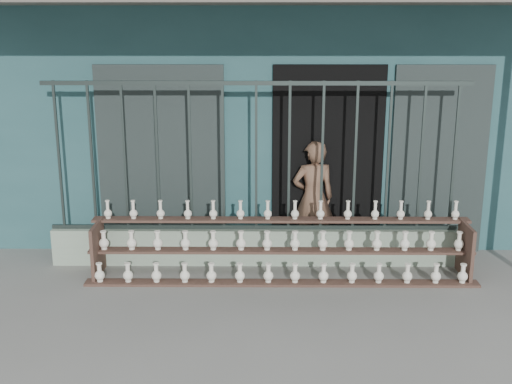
{
  "coord_description": "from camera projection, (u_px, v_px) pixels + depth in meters",
  "views": [
    {
      "loc": [
        0.05,
        -6.15,
        2.94
      ],
      "look_at": [
        0.0,
        1.0,
        1.0
      ],
      "focal_mm": 45.0,
      "sensor_mm": 36.0,
      "label": 1
    }
  ],
  "objects": [
    {
      "name": "workshop_building",
      "position": [
        258.0,
        103.0,
        10.36
      ],
      "size": [
        7.4,
        6.6,
        3.21
      ],
      "color": "#285255",
      "rests_on": "ground"
    },
    {
      "name": "ground",
      "position": [
        255.0,
        309.0,
        6.71
      ],
      "size": [
        60.0,
        60.0,
        0.0
      ],
      "primitive_type": "plane",
      "color": "slate"
    },
    {
      "name": "elderly_woman",
      "position": [
        313.0,
        198.0,
        8.13
      ],
      "size": [
        0.59,
        0.44,
        1.47
      ],
      "primitive_type": "imported",
      "rotation": [
        0.0,
        0.0,
        3.31
      ],
      "color": "brown",
      "rests_on": "ground"
    },
    {
      "name": "security_fence",
      "position": [
        256.0,
        157.0,
        7.61
      ],
      "size": [
        5.0,
        0.04,
        1.8
      ],
      "color": "#283330",
      "rests_on": "parapet_wall"
    },
    {
      "name": "parapet_wall",
      "position": [
        256.0,
        246.0,
        7.9
      ],
      "size": [
        5.0,
        0.2,
        0.45
      ],
      "primitive_type": "cube",
      "color": "#93AA91",
      "rests_on": "ground"
    },
    {
      "name": "shelf_rack",
      "position": [
        281.0,
        247.0,
        7.46
      ],
      "size": [
        4.5,
        0.68,
        0.85
      ],
      "color": "brown",
      "rests_on": "ground"
    }
  ]
}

